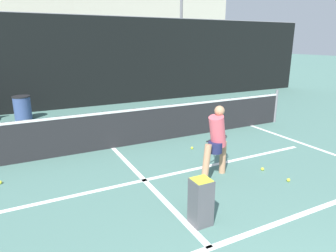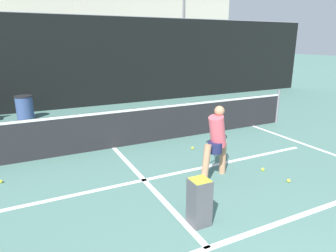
# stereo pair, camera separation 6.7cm
# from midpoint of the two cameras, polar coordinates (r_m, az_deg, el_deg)

# --- Properties ---
(court_baseline_near) EXTENTS (11.00, 0.10, 0.01)m
(court_baseline_near) POSITION_cam_midpoint_polar(r_m,az_deg,el_deg) (4.21, 7.56, -22.02)
(court_baseline_near) COLOR white
(court_baseline_near) RESTS_ON ground
(court_service_line) EXTENTS (8.25, 0.10, 0.01)m
(court_service_line) POSITION_cam_midpoint_polar(r_m,az_deg,el_deg) (5.87, -4.86, -10.23)
(court_service_line) COLOR white
(court_service_line) RESTS_ON ground
(court_center_mark) EXTENTS (0.10, 4.23, 0.01)m
(court_center_mark) POSITION_cam_midpoint_polar(r_m,az_deg,el_deg) (5.80, -4.52, -10.58)
(court_center_mark) COLOR white
(court_center_mark) RESTS_ON ground
(court_sideline_right) EXTENTS (0.10, 5.23, 0.01)m
(court_sideline_right) POSITION_cam_midpoint_polar(r_m,az_deg,el_deg) (8.46, 24.97, -3.39)
(court_sideline_right) COLOR white
(court_sideline_right) RESTS_ON ground
(net) EXTENTS (11.09, 0.09, 1.07)m
(net) POSITION_cam_midpoint_polar(r_m,az_deg,el_deg) (7.48, -10.88, -0.46)
(net) COLOR slate
(net) RESTS_ON ground
(fence_back) EXTENTS (24.00, 0.06, 3.55)m
(fence_back) POSITION_cam_midpoint_polar(r_m,az_deg,el_deg) (12.34, -18.31, 11.35)
(fence_back) COLOR black
(fence_back) RESTS_ON ground
(player_practicing) EXTENTS (1.01, 0.85, 1.43)m
(player_practicing) POSITION_cam_midpoint_polar(r_m,az_deg,el_deg) (5.76, 8.89, -2.59)
(player_practicing) COLOR tan
(player_practicing) RESTS_ON ground
(tennis_ball_scattered_0) EXTENTS (0.07, 0.07, 0.07)m
(tennis_ball_scattered_0) POSITION_cam_midpoint_polar(r_m,az_deg,el_deg) (7.44, 4.34, -4.19)
(tennis_ball_scattered_0) COLOR #D1E033
(tennis_ball_scattered_0) RESTS_ON ground
(tennis_ball_scattered_3) EXTENTS (0.07, 0.07, 0.07)m
(tennis_ball_scattered_3) POSITION_cam_midpoint_polar(r_m,az_deg,el_deg) (6.21, 21.68, -9.54)
(tennis_ball_scattered_3) COLOR #D1E033
(tennis_ball_scattered_3) RESTS_ON ground
(tennis_ball_scattered_5) EXTENTS (0.07, 0.07, 0.07)m
(tennis_ball_scattered_5) POSITION_cam_midpoint_polar(r_m,az_deg,el_deg) (6.54, 17.27, -7.82)
(tennis_ball_scattered_5) COLOR #D1E033
(tennis_ball_scattered_5) RESTS_ON ground
(tennis_ball_scattered_6) EXTENTS (0.07, 0.07, 0.07)m
(tennis_ball_scattered_6) POSITION_cam_midpoint_polar(r_m,az_deg,el_deg) (6.52, -29.61, -9.32)
(tennis_ball_scattered_6) COLOR #D1E033
(tennis_ball_scattered_6) RESTS_ON ground
(ball_hopper) EXTENTS (0.28, 0.28, 0.71)m
(ball_hopper) POSITION_cam_midpoint_polar(r_m,az_deg,el_deg) (4.45, 5.84, -13.97)
(ball_hopper) COLOR #4C4C51
(ball_hopper) RESTS_ON ground
(trash_bin) EXTENTS (0.57, 0.57, 0.82)m
(trash_bin) POSITION_cam_midpoint_polar(r_m,az_deg,el_deg) (11.21, -26.14, 3.10)
(trash_bin) COLOR #384C7F
(trash_bin) RESTS_ON ground
(parked_car) EXTENTS (1.90, 4.49, 1.42)m
(parked_car) POSITION_cam_midpoint_polar(r_m,az_deg,el_deg) (16.65, -18.97, 8.22)
(parked_car) COLOR navy
(parked_car) RESTS_ON ground
(building_far) EXTENTS (36.00, 2.40, 6.72)m
(building_far) POSITION_cam_midpoint_polar(r_m,az_deg,el_deg) (27.47, -24.03, 16.22)
(building_far) COLOR beige
(building_far) RESTS_ON ground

